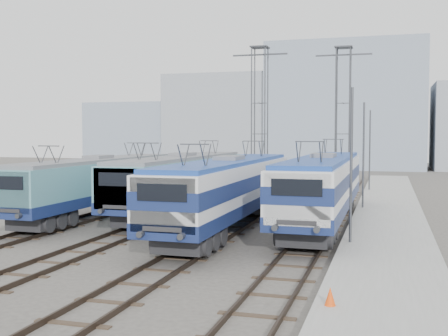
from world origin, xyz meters
TOP-DOWN VIEW (x-y plane):
  - ground at (0.00, 0.00)m, footprint 160.00×160.00m
  - platform at (10.20, 8.00)m, footprint 4.00×70.00m
  - locomotive_far_left at (-6.75, 7.46)m, footprint 2.72×17.18m
  - locomotive_center_left at (-2.25, 10.00)m, footprint 2.81×17.74m
  - locomotive_center_right at (2.25, 4.90)m, footprint 2.84×17.97m
  - locomotive_far_right at (6.75, 7.79)m, footprint 2.90×18.35m
  - catenary_tower_west at (0.00, 22.00)m, footprint 4.50×1.20m
  - catenary_tower_east at (6.50, 24.00)m, footprint 4.50×1.20m
  - mast_front at (8.60, 2.00)m, footprint 0.12×0.12m
  - mast_mid at (8.60, 14.00)m, footprint 0.12×0.12m
  - mast_rear at (8.60, 26.00)m, footprint 0.12×0.12m
  - safety_cone at (8.68, -7.41)m, footprint 0.31×0.31m
  - building_west at (-14.00, 62.00)m, footprint 18.00×12.00m
  - building_center at (4.00, 62.00)m, footprint 22.00×14.00m
  - building_far_west at (-30.00, 62.00)m, footprint 14.00×10.00m

SIDE VIEW (x-z plane):
  - ground at x=0.00m, z-range 0.00..0.00m
  - platform at x=10.20m, z-range 0.00..0.30m
  - safety_cone at x=8.68m, z-range 0.30..0.81m
  - locomotive_far_left at x=-6.75m, z-range 0.53..3.77m
  - locomotive_center_left at x=-2.25m, z-range 0.54..3.88m
  - locomotive_center_right at x=2.25m, z-range 0.61..3.98m
  - locomotive_far_right at x=6.75m, z-range 0.61..4.06m
  - mast_front at x=8.60m, z-range 0.00..7.00m
  - mast_mid at x=8.60m, z-range 0.00..7.00m
  - mast_rear at x=8.60m, z-range 0.00..7.00m
  - building_far_west at x=-30.00m, z-range 0.00..10.00m
  - catenary_tower_west at x=0.00m, z-range 0.64..12.64m
  - catenary_tower_east at x=6.50m, z-range 0.64..12.64m
  - building_west at x=-14.00m, z-range 0.00..14.00m
  - building_center at x=4.00m, z-range 0.00..18.00m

